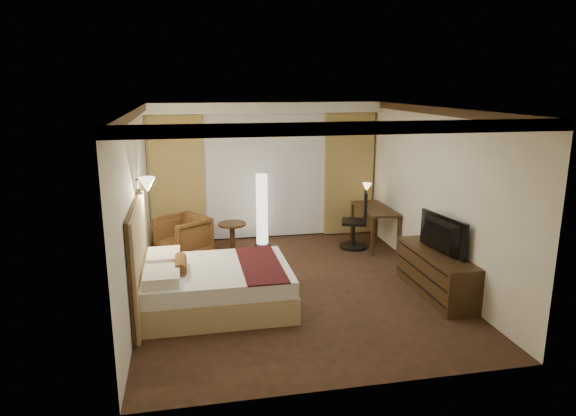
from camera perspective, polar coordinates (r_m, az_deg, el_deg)
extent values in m
cube|color=black|center=(7.97, 0.58, -8.73)|extent=(4.50, 5.50, 0.01)
cube|color=white|center=(7.37, 0.63, 11.05)|extent=(4.50, 5.50, 0.01)
cube|color=beige|center=(10.21, -2.62, 4.15)|extent=(4.50, 0.02, 2.70)
cube|color=beige|center=(7.43, -16.62, -0.03)|extent=(0.02, 5.50, 2.70)
cube|color=beige|center=(8.31, 15.96, 1.43)|extent=(0.02, 5.50, 2.70)
cube|color=white|center=(9.84, -2.47, 11.11)|extent=(4.50, 0.50, 0.20)
cube|color=silver|center=(10.15, -2.54, 3.52)|extent=(2.48, 0.04, 2.45)
cube|color=#9D7E47|center=(9.98, -12.19, 3.04)|extent=(1.00, 0.14, 2.45)
cube|color=#9D7E47|center=(10.49, 6.74, 3.77)|extent=(1.00, 0.14, 2.45)
imported|color=#502B18|center=(9.39, -11.60, -2.91)|extent=(1.04, 1.06, 0.80)
imported|color=black|center=(7.69, 16.22, -2.65)|extent=(0.74, 1.10, 0.13)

